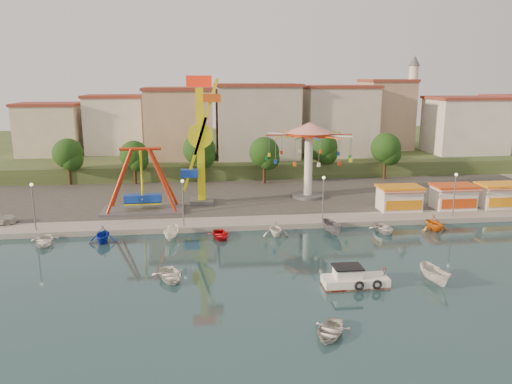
{
  "coord_description": "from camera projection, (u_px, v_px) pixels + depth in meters",
  "views": [
    {
      "loc": [
        -6.23,
        -41.51,
        16.97
      ],
      "look_at": [
        0.32,
        14.0,
        4.0
      ],
      "focal_mm": 35.0,
      "sensor_mm": 36.0,
      "label": 1
    }
  ],
  "objects": [
    {
      "name": "lamp_post_0",
      "position": [
        34.0,
        208.0,
        53.84
      ],
      "size": [
        0.14,
        0.14,
        5.0
      ],
      "primitive_type": "cylinder",
      "color": "#59595E",
      "rests_on": "quay_deck"
    },
    {
      "name": "quay_deck",
      "position": [
        228.0,
        158.0,
        104.61
      ],
      "size": [
        200.0,
        100.0,
        0.6
      ],
      "primitive_type": "cube",
      "color": "#9E998E",
      "rests_on": "ground"
    },
    {
      "name": "cabin_motorboat",
      "position": [
        353.0,
        280.0,
        41.27
      ],
      "size": [
        5.39,
        2.21,
        1.9
      ],
      "rotation": [
        0.0,
        0.0,
        0.0
      ],
      "color": "white",
      "rests_on": "ground"
    },
    {
      "name": "tree_1",
      "position": [
        134.0,
        155.0,
        76.76
      ],
      "size": [
        4.35,
        4.35,
        6.8
      ],
      "color": "#382314",
      "rests_on": "quay_deck"
    },
    {
      "name": "minaret",
      "position": [
        412.0,
        99.0,
        98.21
      ],
      "size": [
        2.8,
        2.8,
        18.0
      ],
      "color": "silver",
      "rests_on": "hill_terrace"
    },
    {
      "name": "tree_3",
      "position": [
        264.0,
        152.0,
        77.14
      ],
      "size": [
        4.68,
        4.68,
        7.32
      ],
      "color": "#382314",
      "rests_on": "quay_deck"
    },
    {
      "name": "building_6",
      "position": [
        463.0,
        118.0,
        94.84
      ],
      "size": [
        8.23,
        8.98,
        12.36
      ],
      "primitive_type": "cube",
      "color": "silver",
      "rests_on": "hill_terrace"
    },
    {
      "name": "lamp_post_1",
      "position": [
        183.0,
        204.0,
        55.66
      ],
      "size": [
        0.14,
        0.14,
        5.0
      ],
      "primitive_type": "cylinder",
      "color": "#59595E",
      "rests_on": "quay_deck"
    },
    {
      "name": "moored_boat_3",
      "position": [
        220.0,
        235.0,
        53.64
      ],
      "size": [
        2.87,
        3.74,
        0.72
      ],
      "primitive_type": "imported",
      "rotation": [
        0.0,
        0.0,
        0.11
      ],
      "color": "red",
      "rests_on": "ground"
    },
    {
      "name": "moored_boat_6",
      "position": [
        384.0,
        229.0,
        55.73
      ],
      "size": [
        2.77,
        3.75,
        0.75
      ],
      "primitive_type": "imported",
      "rotation": [
        0.0,
        0.0,
        0.05
      ],
      "color": "silver",
      "rests_on": "ground"
    },
    {
      "name": "booth_right",
      "position": [
        499.0,
        195.0,
        63.81
      ],
      "size": [
        5.4,
        3.78,
        3.08
      ],
      "color": "white",
      "rests_on": "quay_deck"
    },
    {
      "name": "moored_boat_5",
      "position": [
        333.0,
        227.0,
        54.97
      ],
      "size": [
        2.25,
        3.99,
        1.45
      ],
      "primitive_type": "imported",
      "rotation": [
        0.0,
        0.0,
        0.24
      ],
      "color": "slate",
      "rests_on": "ground"
    },
    {
      "name": "building_7",
      "position": [
        505.0,
        125.0,
        101.38
      ],
      "size": [
        11.59,
        10.93,
        8.76
      ],
      "primitive_type": "cube",
      "color": "beige",
      "rests_on": "hill_terrace"
    },
    {
      "name": "rowboat_a",
      "position": [
        170.0,
        275.0,
        42.62
      ],
      "size": [
        3.62,
        4.39,
        0.79
      ],
      "primitive_type": "imported",
      "rotation": [
        0.0,
        0.0,
        0.26
      ],
      "color": "white",
      "rests_on": "ground"
    },
    {
      "name": "asphalt_pad",
      "position": [
        241.0,
        190.0,
        73.59
      ],
      "size": [
        90.0,
        28.0,
        0.01
      ],
      "primitive_type": "cube",
      "color": "#4C4944",
      "rests_on": "quay_deck"
    },
    {
      "name": "building_0",
      "position": [
        34.0,
        126.0,
        83.44
      ],
      "size": [
        9.26,
        9.53,
        11.87
      ],
      "primitive_type": "cube",
      "color": "beige",
      "rests_on": "hill_terrace"
    },
    {
      "name": "moored_boat_4",
      "position": [
        275.0,
        229.0,
        54.22
      ],
      "size": [
        2.86,
        3.28,
        1.68
      ],
      "primitive_type": "imported",
      "rotation": [
        0.0,
        0.0,
        0.03
      ],
      "color": "white",
      "rests_on": "ground"
    },
    {
      "name": "hill_terrace",
      "position": [
        226.0,
        149.0,
        109.18
      ],
      "size": [
        200.0,
        60.0,
        3.0
      ],
      "primitive_type": "cube",
      "color": "#384C26",
      "rests_on": "ground"
    },
    {
      "name": "moored_boat_1",
      "position": [
        103.0,
        234.0,
        52.12
      ],
      "size": [
        2.85,
        3.29,
        1.72
      ],
      "primitive_type": "imported",
      "rotation": [
        0.0,
        0.0,
        -0.01
      ],
      "color": "#152EB8",
      "rests_on": "ground"
    },
    {
      "name": "moored_boat_7",
      "position": [
        434.0,
        223.0,
        56.28
      ],
      "size": [
        3.32,
        3.7,
        1.74
      ],
      "primitive_type": "imported",
      "rotation": [
        0.0,
        0.0,
        0.15
      ],
      "color": "orange",
      "rests_on": "ground"
    },
    {
      "name": "lamp_post_3",
      "position": [
        454.0,
        196.0,
        59.31
      ],
      "size": [
        0.14,
        0.14,
        5.0
      ],
      "primitive_type": "cylinder",
      "color": "#59595E",
      "rests_on": "quay_deck"
    },
    {
      "name": "tree_0",
      "position": [
        68.0,
        154.0,
        76.27
      ],
      "size": [
        4.6,
        4.6,
        7.19
      ],
      "color": "#382314",
      "rests_on": "quay_deck"
    },
    {
      "name": "tree_2",
      "position": [
        199.0,
        150.0,
        77.32
      ],
      "size": [
        5.02,
        5.02,
        7.85
      ],
      "color": "#382314",
      "rests_on": "quay_deck"
    },
    {
      "name": "building_1",
      "position": [
        113.0,
        131.0,
        90.32
      ],
      "size": [
        12.33,
        9.01,
        8.63
      ],
      "primitive_type": "cube",
      "color": "silver",
      "rests_on": "hill_terrace"
    },
    {
      "name": "wave_swinger",
      "position": [
        309.0,
        143.0,
        67.51
      ],
      "size": [
        11.6,
        11.6,
        10.4
      ],
      "color": "#59595E",
      "rests_on": "quay_deck"
    },
    {
      "name": "moored_boat_2",
      "position": [
        171.0,
        234.0,
        52.97
      ],
      "size": [
        1.88,
        3.74,
        1.38
      ],
      "primitive_type": "imported",
      "rotation": [
        0.0,
        0.0,
        -0.16
      ],
      "color": "white",
      "rests_on": "ground"
    },
    {
      "name": "moored_boat_0",
      "position": [
        44.0,
        241.0,
        51.55
      ],
      "size": [
        3.43,
        4.32,
        0.8
      ],
      "primitive_type": "imported",
      "rotation": [
        0.0,
        0.0,
        0.19
      ],
      "color": "white",
      "rests_on": "ground"
    },
    {
      "name": "kamikaze_tower",
      "position": [
        202.0,
        143.0,
        64.15
      ],
      "size": [
        4.23,
        3.1,
        16.5
      ],
      "color": "#59595E",
      "rests_on": "quay_deck"
    },
    {
      "name": "pirate_ship_ride",
      "position": [
        142.0,
        181.0,
        61.38
      ],
      "size": [
        10.0,
        5.0,
        8.0
      ],
      "color": "#59595E",
      "rests_on": "quay_deck"
    },
    {
      "name": "building_4",
      "position": [
        330.0,
        126.0,
        95.66
      ],
      "size": [
        10.75,
        9.23,
        9.24
      ],
      "primitive_type": "cube",
      "color": "beige",
      "rests_on": "hill_terrace"
    },
    {
      "name": "skiff",
      "position": [
        435.0,
        275.0,
        41.76
      ],
      "size": [
        1.85,
        3.96,
        1.48
      ],
      "primitive_type": "imported",
      "rotation": [
        0.0,
        0.0,
        0.11
      ],
      "color": "silver",
      "rests_on": "ground"
    },
    {
      "name": "tree_5",
      "position": [
        386.0,
        148.0,
        80.53
      ],
      "size": [
        4.83,
        4.83,
        7.54
      ],
      "color": "#382314",
      "rests_on": "quay_deck"
    },
    {
      "name": "building_3",
      "position": [
        262.0,
        129.0,
        90.83
      ],
      "size": [
        12.59,
        10.5,
        9.2
      ],
      "primitive_type": "cube",
      "color": "beige",
      "rests_on": "hill_terrace"
    },
    {
      "name": "ground",
      "position": [
        271.0,
        270.0,
        44.7
      ],
      "size": [
        200.0,
        200.0,
        0.0
      ],
      "primitive_type": "plane",
      "color": "#15313A",
      "rests_on": "ground"
    },
    {
      "name": "booth_left",
      "position": [
        399.0,
        198.0,
        62.29
      ],
      "size": [
        5.4,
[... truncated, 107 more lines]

